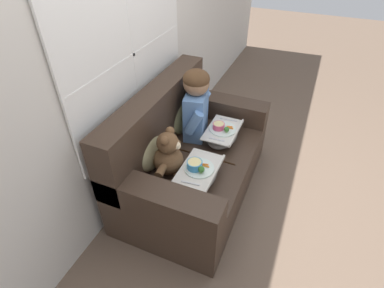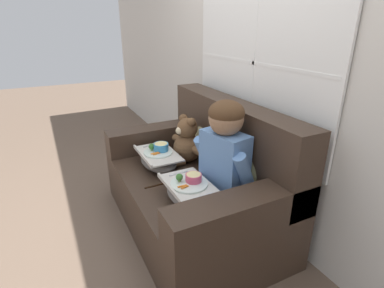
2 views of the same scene
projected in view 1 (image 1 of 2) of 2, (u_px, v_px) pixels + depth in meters
name	position (u px, v px, depth m)	size (l,w,h in m)	color
ground_plane	(195.00, 188.00, 2.96)	(14.00, 14.00, 0.00)	brown
wall_back_with_window	(128.00, 51.00, 2.34)	(8.00, 0.08, 2.60)	beige
couch	(188.00, 159.00, 2.77)	(1.60, 0.96, 1.00)	#38281E
throw_pillow_behind_child	(179.00, 113.00, 2.87)	(0.40, 0.19, 0.42)	#898456
throw_pillow_behind_teddy	(149.00, 148.00, 2.45)	(0.39, 0.19, 0.40)	tan
child_figure	(196.00, 101.00, 2.71)	(0.49, 0.27, 0.67)	#5B84BC
teddy_bear	(169.00, 155.00, 2.41)	(0.44, 0.31, 0.41)	brown
lap_tray_child	(222.00, 134.00, 2.81)	(0.44, 0.28, 0.19)	slate
lap_tray_teddy	(199.00, 173.00, 2.39)	(0.45, 0.28, 0.20)	slate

